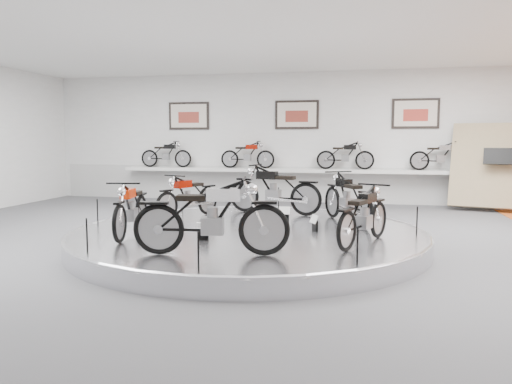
% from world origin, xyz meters
% --- Properties ---
extents(floor, '(16.00, 16.00, 0.00)m').
position_xyz_m(floor, '(0.00, 0.00, 0.00)').
color(floor, '#4C4C4E').
rests_on(floor, ground).
extents(ceiling, '(16.00, 16.00, 0.00)m').
position_xyz_m(ceiling, '(0.00, 0.00, 4.00)').
color(ceiling, white).
rests_on(ceiling, wall_back).
extents(wall_back, '(16.00, 0.00, 16.00)m').
position_xyz_m(wall_back, '(0.00, 7.00, 2.00)').
color(wall_back, silver).
rests_on(wall_back, floor).
extents(dado_band, '(15.68, 0.04, 1.10)m').
position_xyz_m(dado_band, '(0.00, 6.98, 0.55)').
color(dado_band, '#BCBCBA').
rests_on(dado_band, floor).
extents(display_platform, '(6.40, 6.40, 0.30)m').
position_xyz_m(display_platform, '(0.00, 0.30, 0.15)').
color(display_platform, silver).
rests_on(display_platform, floor).
extents(platform_rim, '(6.40, 6.40, 0.10)m').
position_xyz_m(platform_rim, '(0.00, 0.30, 0.27)').
color(platform_rim, '#B2B2BA').
rests_on(platform_rim, display_platform).
extents(shelf, '(11.00, 0.55, 0.10)m').
position_xyz_m(shelf, '(0.00, 6.70, 1.00)').
color(shelf, silver).
rests_on(shelf, wall_back).
extents(poster_left, '(1.35, 0.06, 0.88)m').
position_xyz_m(poster_left, '(-3.50, 6.96, 2.70)').
color(poster_left, beige).
rests_on(poster_left, wall_back).
extents(poster_center, '(1.35, 0.06, 0.88)m').
position_xyz_m(poster_center, '(0.00, 6.96, 2.70)').
color(poster_center, beige).
rests_on(poster_center, wall_back).
extents(poster_right, '(1.35, 0.06, 0.88)m').
position_xyz_m(poster_right, '(3.50, 6.96, 2.70)').
color(poster_right, beige).
rests_on(poster_right, wall_back).
extents(display_panel, '(2.56, 1.52, 2.30)m').
position_xyz_m(display_panel, '(5.60, 6.10, 1.25)').
color(display_panel, tan).
rests_on(display_panel, floor).
extents(shelf_bike_a, '(1.22, 0.43, 0.73)m').
position_xyz_m(shelf_bike_a, '(-4.20, 6.70, 1.42)').
color(shelf_bike_a, black).
rests_on(shelf_bike_a, shelf).
extents(shelf_bike_b, '(1.22, 0.43, 0.73)m').
position_xyz_m(shelf_bike_b, '(-1.50, 6.70, 1.42)').
color(shelf_bike_b, '#7B0E02').
rests_on(shelf_bike_b, shelf).
extents(shelf_bike_c, '(1.22, 0.43, 0.73)m').
position_xyz_m(shelf_bike_c, '(1.50, 6.70, 1.42)').
color(shelf_bike_c, black).
rests_on(shelf_bike_c, shelf).
extents(shelf_bike_d, '(1.22, 0.43, 0.73)m').
position_xyz_m(shelf_bike_d, '(4.20, 6.70, 1.42)').
color(shelf_bike_d, silver).
rests_on(shelf_bike_d, shelf).
extents(bike_a, '(1.34, 1.79, 1.01)m').
position_xyz_m(bike_a, '(1.74, 1.45, 0.80)').
color(bike_a, black).
rests_on(bike_a, display_platform).
extents(bike_b, '(1.96, 1.07, 1.10)m').
position_xyz_m(bike_b, '(0.12, 2.34, 0.85)').
color(bike_b, black).
rests_on(bike_b, display_platform).
extents(bike_c, '(1.12, 1.68, 0.93)m').
position_xyz_m(bike_c, '(-1.53, 1.35, 0.77)').
color(bike_c, '#7B0E02').
rests_on(bike_c, display_platform).
extents(bike_d, '(0.84, 1.69, 0.95)m').
position_xyz_m(bike_d, '(-1.83, -0.66, 0.78)').
color(bike_d, '#C02303').
rests_on(bike_d, display_platform).
extents(bike_e, '(1.98, 0.98, 1.11)m').
position_xyz_m(bike_e, '(-0.06, -1.77, 0.86)').
color(bike_e, silver).
rests_on(bike_e, display_platform).
extents(bike_f, '(1.13, 1.68, 0.93)m').
position_xyz_m(bike_f, '(2.05, -0.57, 0.77)').
color(bike_f, black).
rests_on(bike_f, display_platform).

